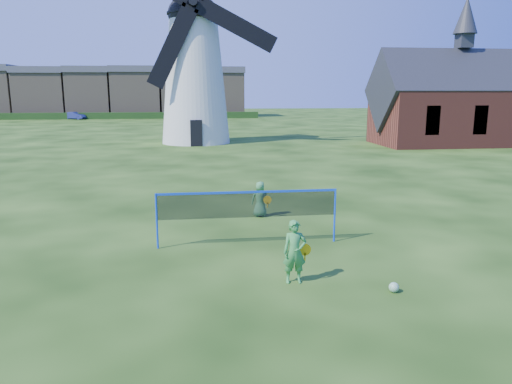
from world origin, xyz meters
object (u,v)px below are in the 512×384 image
at_px(player_boy, 260,199).
at_px(chapel, 459,104).
at_px(windmill, 195,70).
at_px(badminton_net, 248,205).
at_px(play_ball, 394,287).
at_px(car_right, 75,116).
at_px(player_girl, 295,252).

bearing_deg(player_boy, chapel, -120.03).
bearing_deg(windmill, player_boy, -85.49).
relative_size(windmill, badminton_net, 3.43).
xyz_separation_m(badminton_net, player_boy, (0.78, 3.09, -0.53)).
height_order(badminton_net, play_ball, badminton_net).
distance_m(play_ball, car_right, 72.50).
relative_size(windmill, play_ball, 78.79).
xyz_separation_m(chapel, car_right, (-39.23, 41.18, -2.66)).
height_order(player_boy, car_right, player_boy).
distance_m(chapel, player_girl, 33.20).
distance_m(windmill, badminton_net, 28.47).
bearing_deg(badminton_net, chapel, 50.64).
bearing_deg(player_girl, player_boy, 91.66).
bearing_deg(car_right, play_ball, -139.25).
bearing_deg(car_right, badminton_net, -140.51).
distance_m(windmill, chapel, 21.54).
bearing_deg(chapel, windmill, 169.57).
distance_m(windmill, player_boy, 25.58).
distance_m(player_girl, car_right, 71.13).
xyz_separation_m(windmill, player_boy, (1.97, -24.95, -5.30)).
bearing_deg(chapel, car_right, 133.61).
height_order(play_ball, car_right, car_right).
bearing_deg(badminton_net, player_boy, 75.88).
relative_size(windmill, player_boy, 14.15).
distance_m(windmill, car_right, 41.86).
bearing_deg(car_right, player_girl, -140.60).
xyz_separation_m(windmill, play_ball, (3.94, -31.73, -5.81)).
height_order(chapel, player_boy, chapel).
distance_m(player_boy, car_right, 65.44).
distance_m(badminton_net, player_boy, 3.23).
relative_size(chapel, player_boy, 11.03).
relative_size(chapel, badminton_net, 2.68).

